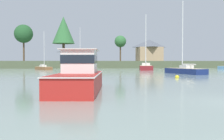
{
  "coord_description": "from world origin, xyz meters",
  "views": [
    {
      "loc": [
        -6.96,
        -10.83,
        1.85
      ],
      "look_at": [
        -2.93,
        27.49,
        0.65
      ],
      "focal_mm": 41.33,
      "sensor_mm": 36.0,
      "label": 1
    }
  ],
  "objects_px": {
    "dinghy_grey": "(89,69)",
    "sailboat_wood": "(43,69)",
    "mooring_buoy_white": "(85,77)",
    "mooring_buoy_yellow": "(177,77)",
    "mooring_buoy_orange": "(68,79)",
    "sailboat_navy": "(185,72)",
    "mooring_buoy_red": "(80,78)",
    "dinghy_orange": "(79,70)",
    "cruiser_red": "(81,81)",
    "sailboat_maroon": "(146,69)"
  },
  "relations": [
    {
      "from": "dinghy_grey",
      "to": "sailboat_wood",
      "type": "height_order",
      "value": "sailboat_wood"
    },
    {
      "from": "mooring_buoy_white",
      "to": "mooring_buoy_yellow",
      "type": "distance_m",
      "value": 10.71
    },
    {
      "from": "mooring_buoy_orange",
      "to": "mooring_buoy_yellow",
      "type": "relative_size",
      "value": 0.9
    },
    {
      "from": "mooring_buoy_white",
      "to": "mooring_buoy_yellow",
      "type": "height_order",
      "value": "same"
    },
    {
      "from": "sailboat_navy",
      "to": "mooring_buoy_red",
      "type": "relative_size",
      "value": 28.23
    },
    {
      "from": "dinghy_grey",
      "to": "mooring_buoy_orange",
      "type": "height_order",
      "value": "dinghy_grey"
    },
    {
      "from": "mooring_buoy_yellow",
      "to": "dinghy_orange",
      "type": "bearing_deg",
      "value": 112.07
    },
    {
      "from": "cruiser_red",
      "to": "mooring_buoy_white",
      "type": "bearing_deg",
      "value": 88.54
    },
    {
      "from": "mooring_buoy_white",
      "to": "mooring_buoy_yellow",
      "type": "relative_size",
      "value": 1.0
    },
    {
      "from": "cruiser_red",
      "to": "sailboat_navy",
      "type": "bearing_deg",
      "value": 53.47
    },
    {
      "from": "sailboat_wood",
      "to": "sailboat_navy",
      "type": "bearing_deg",
      "value": -43.63
    },
    {
      "from": "sailboat_wood",
      "to": "dinghy_orange",
      "type": "xyz_separation_m",
      "value": [
        8.55,
        -4.45,
        -0.08
      ]
    },
    {
      "from": "dinghy_grey",
      "to": "mooring_buoy_yellow",
      "type": "xyz_separation_m",
      "value": [
        9.65,
        -35.05,
        -0.07
      ]
    },
    {
      "from": "dinghy_grey",
      "to": "sailboat_maroon",
      "type": "xyz_separation_m",
      "value": [
        13.08,
        -5.29,
        0.13
      ]
    },
    {
      "from": "sailboat_maroon",
      "to": "mooring_buoy_yellow",
      "type": "relative_size",
      "value": 25.34
    },
    {
      "from": "dinghy_orange",
      "to": "mooring_buoy_yellow",
      "type": "relative_size",
      "value": 6.57
    },
    {
      "from": "mooring_buoy_red",
      "to": "mooring_buoy_orange",
      "type": "bearing_deg",
      "value": -116.59
    },
    {
      "from": "dinghy_grey",
      "to": "mooring_buoy_white",
      "type": "relative_size",
      "value": 6.82
    },
    {
      "from": "mooring_buoy_red",
      "to": "sailboat_wood",
      "type": "bearing_deg",
      "value": 105.44
    },
    {
      "from": "mooring_buoy_white",
      "to": "mooring_buoy_red",
      "type": "bearing_deg",
      "value": -118.68
    },
    {
      "from": "sailboat_navy",
      "to": "mooring_buoy_white",
      "type": "xyz_separation_m",
      "value": [
        -15.5,
        -8.42,
        -0.17
      ]
    },
    {
      "from": "cruiser_red",
      "to": "mooring_buoy_red",
      "type": "height_order",
      "value": "cruiser_red"
    },
    {
      "from": "sailboat_navy",
      "to": "sailboat_maroon",
      "type": "height_order",
      "value": "sailboat_maroon"
    },
    {
      "from": "sailboat_wood",
      "to": "sailboat_maroon",
      "type": "relative_size",
      "value": 0.7
    },
    {
      "from": "cruiser_red",
      "to": "mooring_buoy_white",
      "type": "distance_m",
      "value": 12.97
    },
    {
      "from": "dinghy_orange",
      "to": "sailboat_maroon",
      "type": "xyz_separation_m",
      "value": [
        15.45,
        0.11,
        0.17
      ]
    },
    {
      "from": "cruiser_red",
      "to": "sailboat_navy",
      "type": "distance_m",
      "value": 26.59
    },
    {
      "from": "cruiser_red",
      "to": "mooring_buoy_yellow",
      "type": "bearing_deg",
      "value": 46.48
    },
    {
      "from": "sailboat_wood",
      "to": "sailboat_maroon",
      "type": "bearing_deg",
      "value": -10.24
    },
    {
      "from": "sailboat_wood",
      "to": "sailboat_navy",
      "type": "xyz_separation_m",
      "value": [
        25.45,
        -24.26,
        0.05
      ]
    },
    {
      "from": "mooring_buoy_orange",
      "to": "sailboat_navy",
      "type": "bearing_deg",
      "value": 34.53
    },
    {
      "from": "cruiser_red",
      "to": "sailboat_maroon",
      "type": "distance_m",
      "value": 43.72
    },
    {
      "from": "mooring_buoy_orange",
      "to": "mooring_buoy_white",
      "type": "relative_size",
      "value": 0.9
    },
    {
      "from": "sailboat_maroon",
      "to": "sailboat_wood",
      "type": "bearing_deg",
      "value": 169.76
    },
    {
      "from": "sailboat_maroon",
      "to": "mooring_buoy_yellow",
      "type": "height_order",
      "value": "sailboat_maroon"
    },
    {
      "from": "cruiser_red",
      "to": "dinghy_orange",
      "type": "xyz_separation_m",
      "value": [
        -1.07,
        41.18,
        -0.46
      ]
    },
    {
      "from": "dinghy_grey",
      "to": "sailboat_navy",
      "type": "relative_size",
      "value": 0.31
    },
    {
      "from": "sailboat_navy",
      "to": "sailboat_maroon",
      "type": "relative_size",
      "value": 0.88
    },
    {
      "from": "dinghy_grey",
      "to": "sailboat_maroon",
      "type": "height_order",
      "value": "sailboat_maroon"
    },
    {
      "from": "mooring_buoy_red",
      "to": "mooring_buoy_white",
      "type": "xyz_separation_m",
      "value": [
        0.62,
        1.13,
        0.02
      ]
    },
    {
      "from": "mooring_buoy_orange",
      "to": "mooring_buoy_red",
      "type": "xyz_separation_m",
      "value": [
        1.18,
        2.36,
        -0.01
      ]
    },
    {
      "from": "sailboat_wood",
      "to": "sailboat_maroon",
      "type": "xyz_separation_m",
      "value": [
        24.0,
        -4.34,
        0.08
      ]
    },
    {
      "from": "mooring_buoy_orange",
      "to": "mooring_buoy_red",
      "type": "bearing_deg",
      "value": 63.41
    },
    {
      "from": "dinghy_grey",
      "to": "sailboat_wood",
      "type": "distance_m",
      "value": 10.96
    },
    {
      "from": "dinghy_grey",
      "to": "sailboat_navy",
      "type": "height_order",
      "value": "sailboat_navy"
    },
    {
      "from": "mooring_buoy_red",
      "to": "mooring_buoy_yellow",
      "type": "xyz_separation_m",
      "value": [
        11.23,
        -0.3,
        0.02
      ]
    },
    {
      "from": "sailboat_navy",
      "to": "mooring_buoy_red",
      "type": "height_order",
      "value": "sailboat_navy"
    },
    {
      "from": "dinghy_orange",
      "to": "dinghy_grey",
      "type": "bearing_deg",
      "value": 66.3
    },
    {
      "from": "cruiser_red",
      "to": "sailboat_wood",
      "type": "xyz_separation_m",
      "value": [
        -9.62,
        45.63,
        -0.37
      ]
    },
    {
      "from": "dinghy_orange",
      "to": "mooring_buoy_red",
      "type": "xyz_separation_m",
      "value": [
        0.79,
        -29.35,
        -0.05
      ]
    }
  ]
}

